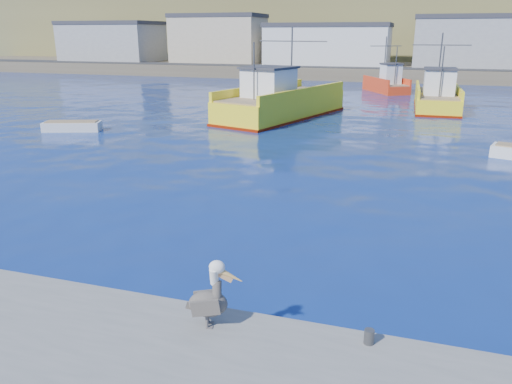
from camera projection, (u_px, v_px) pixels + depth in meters
ground at (269, 270)px, 13.79m from camera, size 260.00×260.00×0.00m
dock_bollards at (251, 316)px, 10.33m from camera, size 36.20×0.20×0.30m
far_shore at (407, 20)px, 110.20m from camera, size 200.00×81.00×24.00m
trawler_yellow_a at (280, 103)px, 38.31m from camera, size 7.96×13.70×6.73m
trawler_yellow_b at (437, 98)px, 42.53m from camera, size 4.77×10.13×6.36m
boat_orange at (387, 83)px, 54.85m from camera, size 5.58×7.33×5.90m
skiff_left at (72, 127)px, 33.33m from camera, size 3.92×2.46×0.80m
pelican at (210, 298)px, 10.09m from camera, size 1.18×0.67×1.47m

